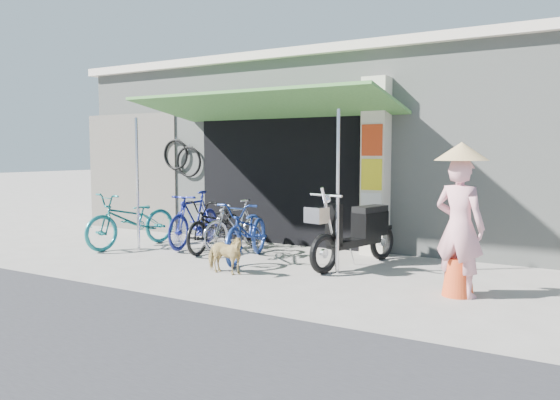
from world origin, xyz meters
The scene contains 13 objects.
ground centered at (0.00, 0.00, 0.00)m, with size 80.00×80.00×0.00m, color gray.
bicycle_shop centered at (0.00, 5.09, 1.83)m, with size 12.30×5.30×3.66m.
shop_pillar centered at (0.85, 2.45, 1.50)m, with size 0.42×0.44×3.00m.
awning centered at (-0.90, 1.63, 2.51)m, with size 4.60×1.88×2.72m.
neighbour_left centered at (-5.00, 2.59, 1.30)m, with size 2.60×0.06×2.60m, color #6B665B.
bike_teal centered at (-3.29, 0.89, 0.51)m, with size 0.67×1.93×1.01m, color #197273.
bike_blue centered at (-2.32, 1.49, 0.51)m, with size 0.48×1.71×1.03m, color navy.
bike_black centered at (-1.72, 1.36, 0.46)m, with size 0.61×1.76×0.93m, color black.
bike_silver centered at (-1.48, 1.62, 0.45)m, with size 0.42×1.50×0.90m, color #ADADB2.
bike_navy centered at (-0.75, 0.91, 0.48)m, with size 0.64×1.84×0.97m, color navy.
street_dog centered at (-0.49, -0.10, 0.29)m, with size 0.31×0.68×0.57m, color tan.
moped centered at (0.95, 1.37, 0.53)m, with size 0.78×2.00×1.15m.
nun centered at (2.68, 0.35, 0.92)m, with size 0.70×0.64×1.87m.
Camera 1 is at (4.08, -6.39, 1.75)m, focal length 35.00 mm.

